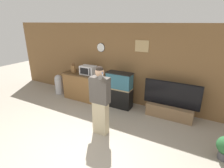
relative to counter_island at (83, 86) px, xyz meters
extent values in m
plane|color=gray|center=(1.55, -2.50, -0.48)|extent=(18.00, 18.00, 0.00)
cube|color=brown|center=(1.55, 0.53, 0.82)|extent=(10.00, 0.06, 2.60)
cube|color=tan|center=(1.94, 0.49, 1.46)|extent=(0.42, 0.02, 0.35)
cylinder|color=white|center=(0.49, 0.48, 1.33)|extent=(0.28, 0.03, 0.28)
cylinder|color=black|center=(0.49, 0.49, 1.33)|extent=(0.30, 0.01, 0.30)
cube|color=brown|center=(0.00, 0.00, -0.02)|extent=(1.30, 0.58, 0.91)
cube|color=#48321C|center=(0.00, 0.00, 0.46)|extent=(1.34, 0.62, 0.03)
cube|color=silver|center=(0.28, -0.01, 0.62)|extent=(0.52, 0.33, 0.29)
cube|color=black|center=(0.24, -0.18, 0.62)|extent=(0.32, 0.01, 0.21)
cube|color=#2D2D33|center=(0.47, -0.18, 0.62)|extent=(0.05, 0.01, 0.24)
cube|color=brown|center=(-0.32, -0.06, 0.59)|extent=(0.15, 0.08, 0.24)
cylinder|color=brown|center=(-0.38, -0.05, 0.76)|extent=(0.02, 0.02, 0.09)
cylinder|color=brown|center=(-0.35, -0.05, 0.77)|extent=(0.02, 0.02, 0.10)
cylinder|color=brown|center=(-0.32, -0.05, 0.77)|extent=(0.02, 0.02, 0.10)
cylinder|color=brown|center=(-0.30, -0.05, 0.77)|extent=(0.02, 0.02, 0.10)
cylinder|color=brown|center=(-0.27, -0.05, 0.77)|extent=(0.02, 0.02, 0.11)
cylinder|color=brown|center=(-0.38, -0.02, 0.75)|extent=(0.02, 0.02, 0.07)
cylinder|color=brown|center=(-0.35, -0.02, 0.76)|extent=(0.02, 0.02, 0.08)
cylinder|color=brown|center=(-0.32, -0.02, 0.77)|extent=(0.02, 0.02, 0.10)
cylinder|color=brown|center=(-0.30, -0.02, 0.77)|extent=(0.02, 0.02, 0.10)
cylinder|color=brown|center=(-0.27, -0.02, 0.76)|extent=(0.02, 0.02, 0.08)
cube|color=black|center=(1.43, 0.04, -0.17)|extent=(0.83, 0.36, 0.62)
cube|color=#937F5B|center=(1.43, 0.04, 0.16)|extent=(0.80, 0.35, 0.04)
cube|color=#285B70|center=(1.43, 0.04, 0.41)|extent=(0.80, 0.35, 0.52)
cube|color=black|center=(1.43, 0.04, 0.67)|extent=(0.83, 0.36, 0.03)
cube|color=brown|center=(3.01, 0.13, -0.29)|extent=(1.30, 0.40, 0.37)
cube|color=black|center=(3.01, 0.13, 0.24)|extent=(1.53, 0.05, 0.69)
cube|color=black|center=(3.01, 0.16, 0.24)|extent=(1.56, 0.01, 0.72)
cube|color=#BCAD89|center=(1.67, -1.45, -0.06)|extent=(0.36, 0.20, 0.83)
cube|color=#4C4742|center=(1.67, -1.45, 0.67)|extent=(0.45, 0.22, 0.62)
sphere|color=tan|center=(1.67, -1.45, 1.09)|extent=(0.21, 0.21, 0.21)
sphere|color=black|center=(1.67, -1.45, 1.15)|extent=(0.17, 0.17, 0.17)
cylinder|color=#4C4742|center=(1.42, -1.45, 0.62)|extent=(0.12, 0.12, 0.59)
cylinder|color=#4C4742|center=(1.85, -1.59, 0.98)|extent=(0.11, 0.33, 0.27)
cylinder|color=white|center=(1.85, -1.61, 1.08)|extent=(0.02, 0.06, 0.11)
cylinder|color=#2856B2|center=(1.85, -1.63, 1.14)|extent=(0.02, 0.03, 0.05)
cylinder|color=#4C4C51|center=(4.33, -1.02, -0.39)|extent=(0.23, 0.23, 0.16)
cylinder|color=#B7B7BC|center=(-1.09, -0.07, -0.19)|extent=(0.30, 0.30, 0.57)
sphere|color=#ADADB2|center=(-1.09, -0.07, 0.13)|extent=(0.29, 0.29, 0.29)
camera|label=1|loc=(3.71, -4.60, 2.15)|focal=28.00mm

